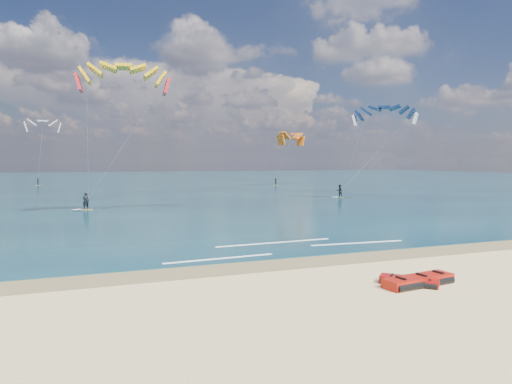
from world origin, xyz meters
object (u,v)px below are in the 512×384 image
packed_kite_mid (409,285)px  kitesurfer_far (363,147)px  packed_kite_left (418,285)px  kitesurfer_main (104,134)px

packed_kite_mid → kitesurfer_far: 41.57m
packed_kite_left → packed_kite_mid: (-0.29, 0.20, 0.00)m
packed_kite_left → packed_kite_mid: packed_kite_left is taller
kitesurfer_far → kitesurfer_main: bearing=-171.3°
packed_kite_left → kitesurfer_main: size_ratio=0.23×
packed_kite_left → kitesurfer_far: bearing=52.1°
packed_kite_left → kitesurfer_far: kitesurfer_far is taller
packed_kite_mid → kitesurfer_far: bearing=104.7°
packed_kite_mid → kitesurfer_main: kitesurfer_main is taller
packed_kite_left → packed_kite_mid: 0.35m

